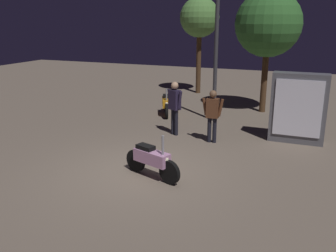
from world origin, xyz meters
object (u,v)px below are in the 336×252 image
Objects in this scene: motorcycle_orange_parked_left at (166,104)px; motorcycle_pink_foreground at (152,160)px; person_rider_beside at (175,103)px; streetlamp_near at (217,19)px; kiosk_billboard at (298,108)px; person_bystander_far at (212,112)px.

motorcycle_pink_foreground is at bearing -4.98° from motorcycle_orange_parked_left.
person_rider_beside is 3.45m from streetlamp_near.
motorcycle_pink_foreground and motorcycle_orange_parked_left have the same top height.
kiosk_billboard is at bearing 73.20° from motorcycle_pink_foreground.
motorcycle_orange_parked_left is 0.27× the size of streetlamp_near.
motorcycle_orange_parked_left is (-1.97, 5.64, 0.00)m from motorcycle_pink_foreground.
streetlamp_near is (-0.03, 5.54, 3.17)m from motorcycle_pink_foreground.
motorcycle_pink_foreground is 1.00× the size of person_bystander_far.
motorcycle_orange_parked_left is at bearing -138.26° from person_bystander_far.
motorcycle_pink_foreground is 0.76× the size of kiosk_billboard.
motorcycle_pink_foreground is 5.97m from motorcycle_orange_parked_left.
motorcycle_pink_foreground is 5.07m from kiosk_billboard.
person_rider_beside is (-0.73, 3.35, 0.60)m from motorcycle_pink_foreground.
streetlamp_near is (1.94, -0.10, 3.17)m from motorcycle_orange_parked_left.
motorcycle_pink_foreground is 3.15m from person_bystander_far.
motorcycle_pink_foreground is at bearing -89.71° from streetlamp_near.
person_rider_beside is at bearing 121.40° from motorcycle_pink_foreground.
kiosk_billboard is (2.95, 4.08, 0.61)m from motorcycle_pink_foreground.
person_bystander_far reaches higher than motorcycle_pink_foreground.
motorcycle_pink_foreground is 0.93× the size of person_rider_beside.
motorcycle_orange_parked_left is 3.68m from person_bystander_far.
streetlamp_near reaches higher than person_rider_beside.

